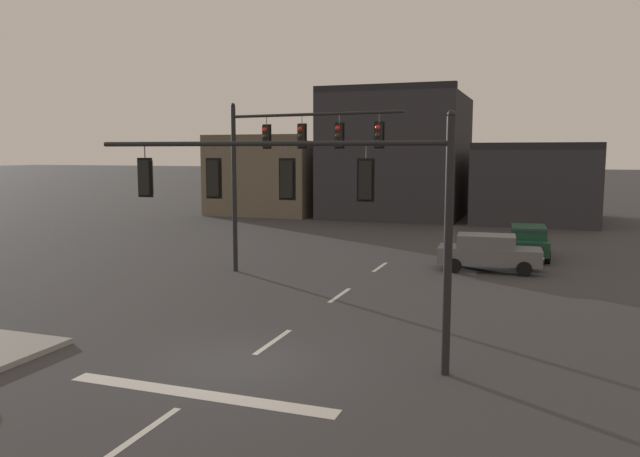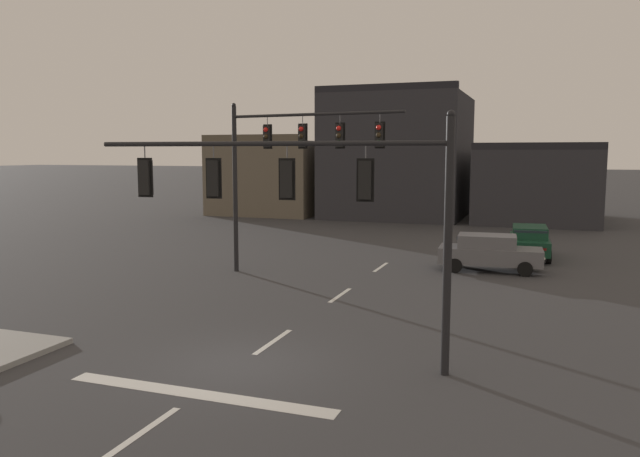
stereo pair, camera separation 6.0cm
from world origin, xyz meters
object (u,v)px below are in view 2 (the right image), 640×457
(signal_mast_far_side, at_px, (287,153))
(car_lot_nearside, at_px, (489,252))
(signal_mast_near_side, at_px, (312,193))
(car_lot_middle, at_px, (529,241))

(signal_mast_far_side, xyz_separation_m, car_lot_nearside, (7.88, 4.16, -4.33))
(signal_mast_near_side, distance_m, signal_mast_far_side, 10.92)
(signal_mast_near_side, xyz_separation_m, car_lot_middle, (4.69, 18.12, -3.38))
(signal_mast_near_side, xyz_separation_m, signal_mast_far_side, (-4.77, 9.77, 0.96))
(signal_mast_near_side, bearing_deg, car_lot_middle, 75.49)
(car_lot_nearside, xyz_separation_m, car_lot_middle, (1.57, 4.19, 0.00))
(car_lot_nearside, bearing_deg, signal_mast_far_side, -152.18)
(signal_mast_near_side, bearing_deg, car_lot_nearside, 77.40)
(signal_mast_near_side, relative_size, signal_mast_far_side, 1.16)
(car_lot_nearside, bearing_deg, car_lot_middle, 69.41)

